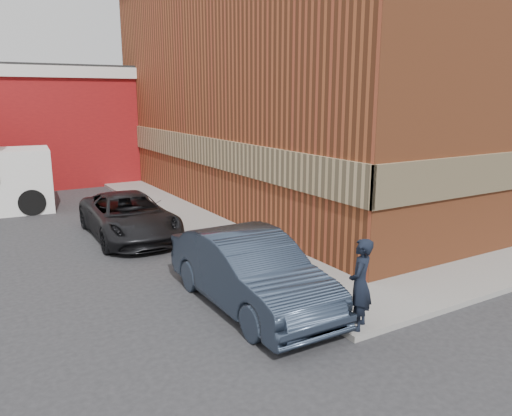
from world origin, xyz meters
TOP-DOWN VIEW (x-y plane):
  - ground at (0.00, 0.00)m, footprint 90.00×90.00m
  - brick_building at (8.50, 9.00)m, footprint 14.25×18.25m
  - sidewalk_west at (0.60, 9.00)m, footprint 1.80×18.00m
  - man at (-0.20, -1.55)m, footprint 0.73×0.68m
  - sedan at (-1.28, 0.50)m, footprint 1.62×4.64m
  - suv_a at (-1.86, 6.82)m, footprint 2.36×4.86m

SIDE VIEW (x-z plane):
  - ground at x=0.00m, z-range 0.00..0.00m
  - sidewalk_west at x=0.60m, z-range 0.00..0.12m
  - suv_a at x=-1.86m, z-range 0.00..1.33m
  - sedan at x=-1.28m, z-range 0.00..1.53m
  - man at x=-0.20m, z-range 0.12..1.80m
  - brick_building at x=8.50m, z-range 0.00..9.36m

